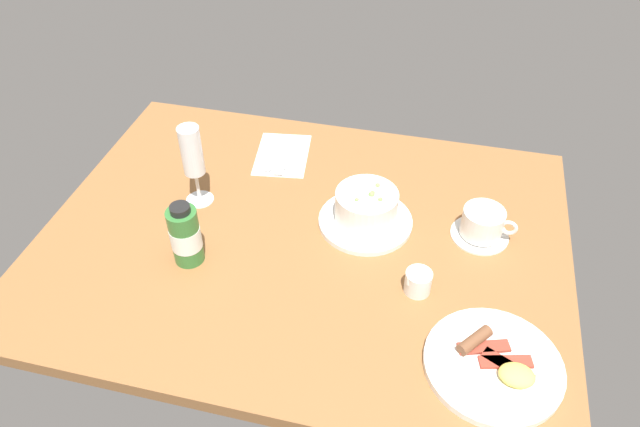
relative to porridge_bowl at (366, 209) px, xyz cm
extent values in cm
cube|color=brown|center=(12.01, 6.46, -5.55)|extent=(110.00, 84.00, 3.00)
cylinder|color=white|center=(0.00, 0.00, -3.45)|extent=(20.20, 20.20, 1.20)
cylinder|color=white|center=(0.00, 0.00, 0.74)|extent=(13.26, 13.26, 7.18)
cylinder|color=beige|center=(0.00, 0.00, 3.53)|extent=(11.40, 11.40, 1.60)
sphere|color=#7DB154|center=(-0.93, 0.16, 4.43)|extent=(1.31, 1.31, 1.31)
sphere|color=#7DB154|center=(-2.95, 1.36, 4.43)|extent=(0.98, 0.98, 0.98)
sphere|color=#7DB154|center=(1.73, 2.54, 4.43)|extent=(0.86, 0.86, 0.86)
sphere|color=#7DB154|center=(-1.66, -3.06, 4.43)|extent=(1.01, 1.01, 1.01)
sphere|color=#7DB154|center=(-1.05, -0.42, 4.43)|extent=(0.94, 0.94, 0.94)
cube|color=white|center=(24.45, -19.84, -3.90)|extent=(14.86, 19.32, 0.30)
cube|color=silver|center=(23.25, -20.84, -3.50)|extent=(3.10, 14.03, 0.50)
cube|color=silver|center=(23.25, -13.04, -3.50)|extent=(2.67, 3.87, 0.40)
cube|color=silver|center=(26.05, -20.84, -3.50)|extent=(2.76, 13.01, 0.50)
ellipsoid|color=silver|center=(26.05, -13.84, -3.45)|extent=(2.40, 4.00, 0.60)
cylinder|color=white|center=(-24.17, -1.89, -3.60)|extent=(12.15, 12.15, 0.90)
cylinder|color=white|center=(-24.17, -1.89, -0.18)|extent=(8.68, 8.68, 5.94)
cylinder|color=#331C12|center=(-24.17, -1.89, 2.28)|extent=(7.38, 7.38, 1.00)
torus|color=white|center=(-29.45, -1.09, 0.11)|extent=(3.68, 1.33, 3.60)
cylinder|color=white|center=(-13.05, 16.39, -1.67)|extent=(5.11, 5.11, 4.76)
cone|color=white|center=(-11.26, 17.85, 0.14)|extent=(2.98, 2.89, 2.39)
cylinder|color=white|center=(37.78, 0.96, -3.85)|extent=(6.20, 6.20, 0.40)
cylinder|color=white|center=(37.78, 0.96, 0.14)|extent=(0.80, 0.80, 7.58)
cylinder|color=white|center=(37.78, 0.96, 9.58)|extent=(4.67, 4.67, 11.31)
cylinder|color=#EEE6C8|center=(37.78, 0.96, 7.89)|extent=(3.83, 3.83, 6.78)
cylinder|color=#337233|center=(32.75, 18.66, 2.26)|extent=(6.02, 6.02, 12.62)
cylinder|color=white|center=(32.75, 18.66, 2.01)|extent=(6.14, 6.14, 4.80)
cylinder|color=black|center=(32.75, 18.66, 9.28)|extent=(3.91, 3.91, 1.42)
cylinder|color=white|center=(-27.63, 30.67, -3.35)|extent=(23.67, 23.67, 1.40)
cube|color=#953828|center=(-25.82, 28.13, -2.35)|extent=(9.30, 5.08, 0.60)
cube|color=#993828|center=(-29.82, 31.11, -2.35)|extent=(9.12, 6.19, 0.60)
cube|color=#AA3828|center=(-29.52, 30.31, -2.35)|extent=(9.31, 4.55, 0.60)
cylinder|color=brown|center=(-24.08, 27.72, -1.45)|extent=(6.09, 6.84, 2.20)
ellipsoid|color=#F2D859|center=(-31.18, 33.04, -1.65)|extent=(6.00, 4.80, 2.40)
camera|label=1|loc=(-12.58, 94.22, 83.30)|focal=33.41mm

